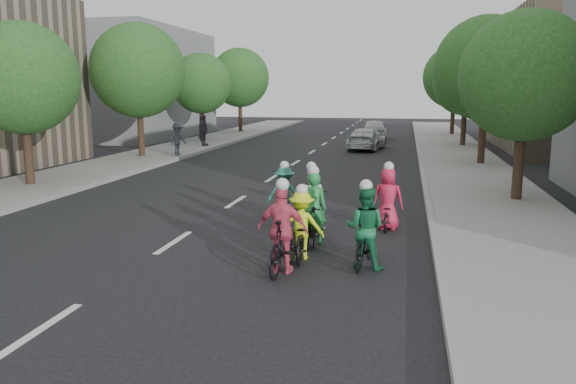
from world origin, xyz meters
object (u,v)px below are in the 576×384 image
(spectator_2, at_px, (202,128))
(cyclist_5, at_px, (302,231))
(cyclist_2, at_px, (365,234))
(cyclist_1, at_px, (311,205))
(spectator_0, at_px, (178,139))
(follow_car_lead, at_px, (367,139))
(cyclist_3, at_px, (285,197))
(cyclist_0, at_px, (388,205))
(cyclist_6, at_px, (283,238))
(spectator_1, at_px, (204,130))
(cyclist_4, at_px, (314,217))
(follow_car_trail, at_px, (374,129))

(spectator_2, bearing_deg, cyclist_5, -134.38)
(cyclist_2, xyz_separation_m, spectator_2, (-13.24, 26.23, 0.22))
(cyclist_1, bearing_deg, spectator_0, -51.55)
(follow_car_lead, bearing_deg, cyclist_2, 101.35)
(cyclist_1, bearing_deg, cyclist_5, 98.96)
(cyclist_1, bearing_deg, cyclist_2, 122.06)
(cyclist_3, distance_m, spectator_0, 15.33)
(cyclist_0, relative_size, follow_car_lead, 0.40)
(cyclist_0, relative_size, spectator_2, 1.17)
(cyclist_2, xyz_separation_m, spectator_0, (-10.99, 16.57, 0.32))
(spectator_0, bearing_deg, cyclist_1, -125.76)
(cyclist_3, relative_size, cyclist_6, 0.87)
(spectator_1, bearing_deg, follow_car_lead, -79.58)
(cyclist_3, distance_m, cyclist_6, 4.56)
(cyclist_0, bearing_deg, cyclist_4, 51.79)
(follow_car_trail, height_order, spectator_2, spectator_2)
(cyclist_2, bearing_deg, cyclist_3, -47.79)
(cyclist_0, relative_size, spectator_1, 0.92)
(cyclist_2, height_order, follow_car_lead, cyclist_2)
(cyclist_5, xyz_separation_m, cyclist_6, (-0.19, -1.02, 0.11))
(cyclist_3, relative_size, spectator_2, 1.09)
(cyclist_6, bearing_deg, cyclist_2, -153.05)
(cyclist_0, distance_m, cyclist_4, 2.47)
(cyclist_0, height_order, spectator_2, cyclist_0)
(follow_car_trail, bearing_deg, cyclist_3, 85.66)
(cyclist_6, bearing_deg, spectator_0, -56.54)
(follow_car_lead, xyz_separation_m, spectator_2, (-11.68, 3.37, 0.26))
(cyclist_0, xyz_separation_m, follow_car_lead, (-1.90, 19.50, 0.03))
(cyclist_5, relative_size, spectator_1, 0.98)
(follow_car_lead, distance_m, follow_car_trail, 7.12)
(cyclist_5, relative_size, follow_car_trail, 0.44)
(cyclist_4, relative_size, cyclist_6, 0.98)
(cyclist_1, relative_size, cyclist_6, 0.94)
(cyclist_2, distance_m, follow_car_trail, 30.03)
(cyclist_0, height_order, spectator_1, spectator_1)
(cyclist_0, relative_size, cyclist_3, 1.07)
(cyclist_1, xyz_separation_m, cyclist_6, (0.04, -3.60, 0.08))
(cyclist_6, relative_size, spectator_2, 1.26)
(cyclist_2, bearing_deg, spectator_0, -47.25)
(cyclist_1, bearing_deg, spectator_1, -58.39)
(cyclist_5, relative_size, spectator_0, 1.10)
(cyclist_1, height_order, cyclist_4, cyclist_4)
(cyclist_2, bearing_deg, follow_car_trail, -77.91)
(spectator_2, bearing_deg, cyclist_2, -132.29)
(follow_car_trail, bearing_deg, cyclist_0, 91.76)
(cyclist_3, relative_size, spectator_0, 0.96)
(follow_car_lead, bearing_deg, spectator_0, 41.17)
(cyclist_6, xyz_separation_m, spectator_1, (-9.89, 22.30, 0.42))
(cyclist_1, relative_size, spectator_2, 1.19)
(spectator_0, bearing_deg, follow_car_lead, -36.66)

